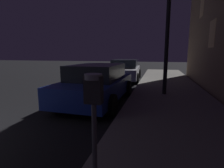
{
  "coord_description": "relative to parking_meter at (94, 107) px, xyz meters",
  "views": [
    {
      "loc": [
        5.02,
        -1.4,
        1.81
      ],
      "look_at": [
        4.07,
        2.22,
        1.16
      ],
      "focal_mm": 27.86,
      "sensor_mm": 36.0,
      "label": 1
    }
  ],
  "objects": [
    {
      "name": "street_lamp",
      "position": [
        0.97,
        5.79,
        2.22
      ],
      "size": [
        0.44,
        0.44,
        4.94
      ],
      "color": "black",
      "rests_on": "sidewalk"
    },
    {
      "name": "parking_meter",
      "position": [
        0.0,
        0.0,
        0.0
      ],
      "size": [
        0.19,
        0.19,
        1.46
      ],
      "color": "#59595B",
      "rests_on": "sidewalk"
    },
    {
      "name": "car_silver",
      "position": [
        -1.52,
        10.19,
        -0.54
      ],
      "size": [
        2.26,
        4.54,
        1.43
      ],
      "color": "#B7B7BF",
      "rests_on": "ground"
    },
    {
      "name": "car_blue",
      "position": [
        -1.52,
        4.38,
        -0.53
      ],
      "size": [
        2.17,
        4.26,
        1.43
      ],
      "color": "navy",
      "rests_on": "ground"
    }
  ]
}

